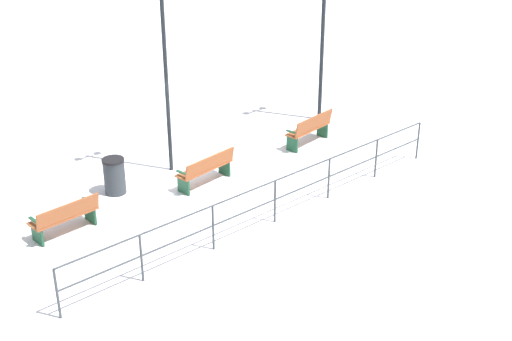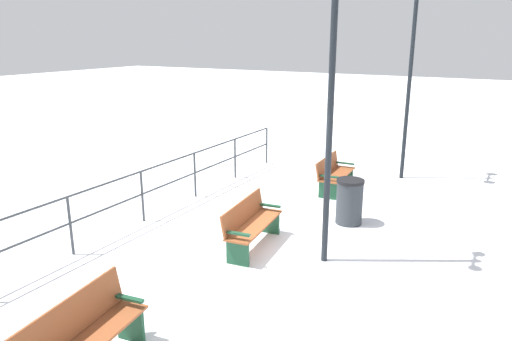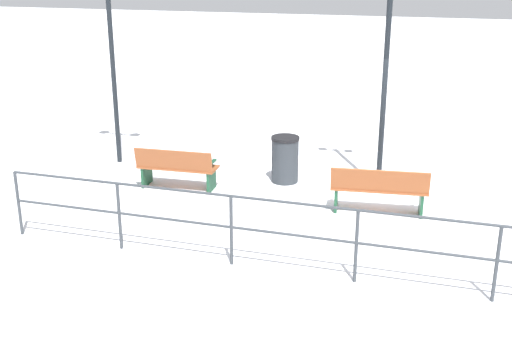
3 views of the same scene
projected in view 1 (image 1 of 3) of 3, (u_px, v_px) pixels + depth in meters
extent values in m
plane|color=white|center=(204.00, 183.00, 17.62)|extent=(80.00, 80.00, 0.00)
cube|color=brown|center=(308.00, 129.00, 19.76)|extent=(0.64, 1.70, 0.04)
cube|color=brown|center=(314.00, 123.00, 19.53)|extent=(0.33, 1.65, 0.44)
cube|color=#19472D|center=(322.00, 129.00, 20.36)|extent=(0.38, 0.10, 0.48)
cube|color=#19472D|center=(292.00, 144.00, 19.36)|extent=(0.38, 0.10, 0.48)
cube|color=#19472D|center=(322.00, 118.00, 20.22)|extent=(0.39, 0.12, 0.04)
cube|color=#19472D|center=(292.00, 132.00, 19.22)|extent=(0.39, 0.12, 0.04)
cube|color=brown|center=(204.00, 168.00, 17.40)|extent=(0.64, 1.70, 0.04)
cube|color=brown|center=(210.00, 163.00, 17.18)|extent=(0.30, 1.66, 0.40)
cube|color=#19472D|center=(224.00, 167.00, 17.99)|extent=(0.41, 0.10, 0.45)
cube|color=#19472D|center=(184.00, 185.00, 17.01)|extent=(0.41, 0.10, 0.45)
cube|color=#19472D|center=(224.00, 155.00, 17.86)|extent=(0.41, 0.12, 0.04)
cube|color=#19472D|center=(182.00, 173.00, 16.87)|extent=(0.41, 0.12, 0.04)
cube|color=brown|center=(63.00, 216.00, 15.20)|extent=(0.59, 1.55, 0.04)
cube|color=brown|center=(68.00, 211.00, 14.94)|extent=(0.19, 1.53, 0.39)
cube|color=#19472D|center=(90.00, 214.00, 15.71)|extent=(0.46, 0.08, 0.43)
cube|color=#19472D|center=(37.00, 235.00, 14.87)|extent=(0.46, 0.08, 0.43)
cube|color=#19472D|center=(88.00, 201.00, 15.58)|extent=(0.46, 0.10, 0.04)
cube|color=#19472D|center=(35.00, 221.00, 14.74)|extent=(0.46, 0.10, 0.04)
cylinder|color=black|center=(322.00, 52.00, 20.87)|extent=(0.12, 0.12, 4.37)
cylinder|color=black|center=(166.00, 77.00, 17.26)|extent=(0.10, 0.10, 5.20)
cylinder|color=#383D42|center=(418.00, 141.00, 18.81)|extent=(0.05, 0.05, 1.06)
cylinder|color=#383D42|center=(376.00, 159.00, 17.73)|extent=(0.05, 0.05, 1.06)
cylinder|color=#383D42|center=(329.00, 179.00, 16.66)|extent=(0.05, 0.05, 1.06)
cylinder|color=#383D42|center=(275.00, 202.00, 15.58)|extent=(0.05, 0.05, 1.06)
cylinder|color=#383D42|center=(213.00, 228.00, 14.51)|extent=(0.05, 0.05, 1.06)
cylinder|color=#383D42|center=(141.00, 258.00, 13.43)|extent=(0.05, 0.05, 1.06)
cylinder|color=#383D42|center=(57.00, 294.00, 12.35)|extent=(0.05, 0.05, 1.06)
cylinder|color=#383D42|center=(275.00, 181.00, 15.36)|extent=(0.04, 10.77, 0.04)
cylinder|color=#383D42|center=(275.00, 199.00, 15.56)|extent=(0.04, 10.77, 0.04)
cylinder|color=#2D3338|center=(115.00, 177.00, 16.96)|extent=(0.53, 0.53, 0.87)
cylinder|color=black|center=(113.00, 160.00, 16.76)|extent=(0.56, 0.56, 0.06)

